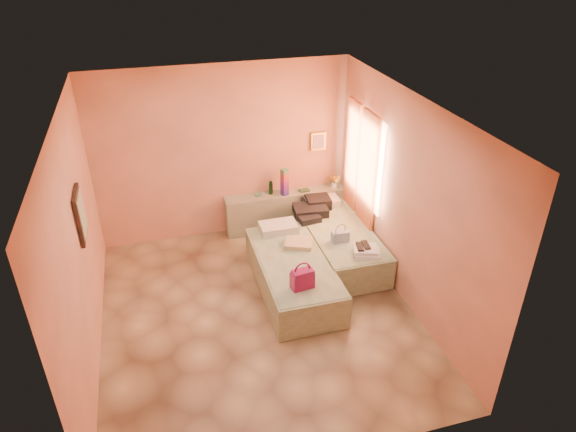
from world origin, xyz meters
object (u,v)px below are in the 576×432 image
towel_stack (367,251)px  bed_right (338,243)px  bed_left (293,274)px  blue_handbag (340,236)px  green_book (304,190)px  magenta_handbag (302,278)px  flower_vase (335,180)px  headboard_ledge (286,210)px  water_bottle (271,188)px

towel_stack → bed_right: bearing=99.6°
bed_left → blue_handbag: (0.79, 0.27, 0.33)m
green_book → towel_stack: 1.87m
bed_right → magenta_handbag: magenta_handbag is taller
flower_vase → magenta_handbag: bearing=-119.2°
bed_left → flower_vase: (1.21, 1.67, 0.53)m
headboard_ledge → green_book: bearing=-4.2°
bed_right → green_book: green_book is taller
bed_right → flower_vase: (0.31, 1.07, 0.53)m
flower_vase → magenta_handbag: flower_vase is taller
water_bottle → green_book: (0.56, -0.05, -0.10)m
headboard_ledge → water_bottle: water_bottle is taller
water_bottle → green_book: bearing=-5.4°
magenta_handbag → towel_stack: magenta_handbag is taller
bed_left → towel_stack: 1.08m
headboard_ledge → green_book: (0.31, -0.02, 0.34)m
bed_right → magenta_handbag: (-0.97, -1.22, 0.38)m
bed_right → water_bottle: bearing=124.7°
headboard_ledge → water_bottle: 0.50m
flower_vase → blue_handbag: size_ratio=1.03×
bed_left → water_bottle: size_ratio=9.02×
bed_right → blue_handbag: blue_handbag is taller
bed_right → magenta_handbag: size_ratio=7.01×
blue_handbag → towel_stack: bearing=-59.5°
water_bottle → blue_handbag: 1.62m
green_book → blue_handbag: green_book is taller
flower_vase → headboard_ledge: bearing=178.1°
green_book → towel_stack: (0.35, -1.83, -0.11)m
water_bottle → flower_vase: size_ratio=0.83×
bed_right → green_book: bearing=101.7°
green_book → flower_vase: 0.55m
headboard_ledge → bed_right: (0.52, -1.10, -0.08)m
towel_stack → flower_vase: bearing=84.2°
bed_left → green_book: (0.68, 1.68, 0.41)m
water_bottle → magenta_handbag: 2.36m
magenta_handbag → headboard_ledge: bearing=71.1°
flower_vase → towel_stack: size_ratio=0.76×
bed_left → blue_handbag: size_ratio=7.74×
headboard_ledge → magenta_handbag: (-0.44, -2.32, 0.31)m
bed_left → towel_stack: bearing=-8.3°
water_bottle → flower_vase: bearing=-3.0°
flower_vase → magenta_handbag: size_ratio=0.94×
water_bottle → headboard_ledge: bearing=-6.9°
green_book → towel_stack: bearing=-86.8°
magenta_handbag → towel_stack: (1.09, 0.47, -0.08)m
green_book → magenta_handbag: bearing=-115.5°
bed_right → headboard_ledge: bearing=115.8°
bed_right → towel_stack: 0.82m
green_book → magenta_handbag: (-0.75, -2.30, -0.03)m
headboard_ledge → water_bottle: bearing=173.1°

